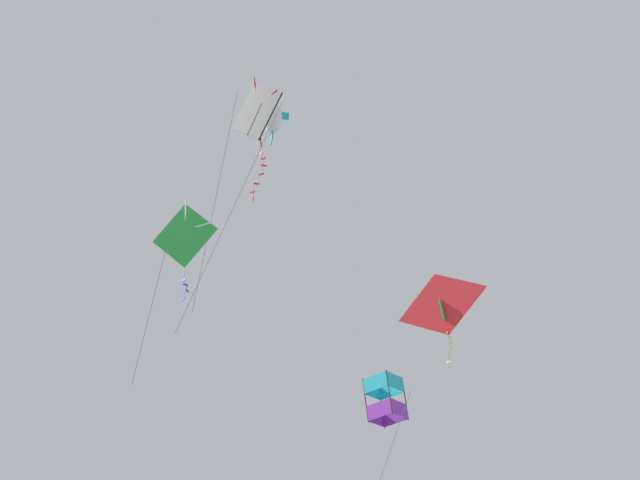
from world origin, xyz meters
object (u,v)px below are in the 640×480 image
object	(u,v)px
kite_diamond_near_left	(185,236)
kite_delta_far_centre	(443,305)
kite_diamond_low_drifter	(257,112)
kite_box_mid_left	(385,400)
kite_fish_highest	(273,119)

from	to	relation	value
kite_diamond_near_left	kite_delta_far_centre	bearing A→B (deg)	61.69
kite_diamond_low_drifter	kite_diamond_near_left	world-z (taller)	kite_diamond_low_drifter
kite_delta_far_centre	kite_diamond_near_left	world-z (taller)	kite_delta_far_centre
kite_delta_far_centre	kite_box_mid_left	bearing A→B (deg)	-87.79
kite_diamond_near_left	kite_box_mid_left	size ratio (longest dim) A/B	0.65
kite_delta_far_centre	kite_fish_highest	world-z (taller)	kite_fish_highest
kite_delta_far_centre	kite_box_mid_left	size ratio (longest dim) A/B	0.45
kite_diamond_low_drifter	kite_box_mid_left	distance (m)	11.57
kite_diamond_low_drifter	kite_delta_far_centre	world-z (taller)	kite_delta_far_centre
kite_fish_highest	kite_box_mid_left	bearing A→B (deg)	50.27
kite_diamond_low_drifter	kite_box_mid_left	size ratio (longest dim) A/B	1.13
kite_diamond_low_drifter	kite_fish_highest	size ratio (longest dim) A/B	1.27
kite_diamond_low_drifter	kite_delta_far_centre	bearing A→B (deg)	96.32
kite_diamond_near_left	kite_fish_highest	bearing A→B (deg)	40.54
kite_diamond_near_left	kite_fish_highest	distance (m)	7.08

